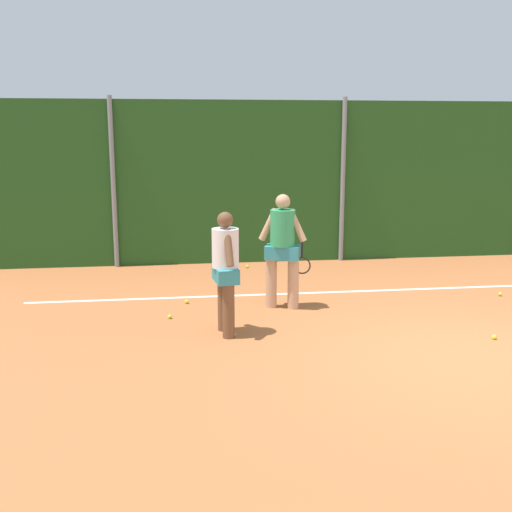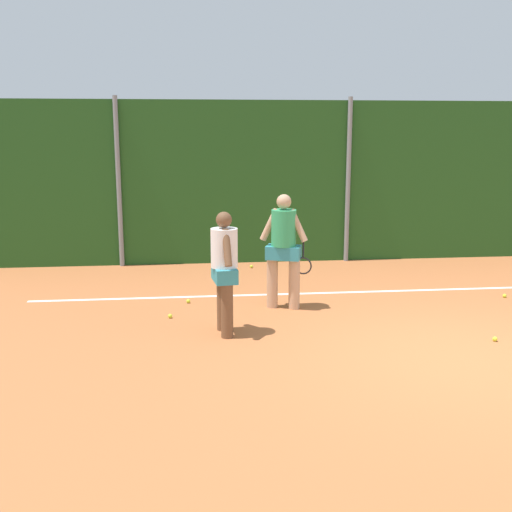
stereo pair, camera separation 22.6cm
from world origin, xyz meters
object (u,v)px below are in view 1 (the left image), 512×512
tennis_ball_9 (170,317)px  tennis_ball_10 (222,306)px  tennis_ball_1 (187,302)px  player_foreground_near (226,266)px  tennis_ball_8 (271,272)px  tennis_ball_0 (494,337)px  player_midcourt (283,245)px  tennis_ball_5 (500,294)px  tennis_ball_6 (247,267)px

tennis_ball_9 → tennis_ball_10: 0.97m
tennis_ball_1 → tennis_ball_10: 0.66m
player_foreground_near → tennis_ball_8: (1.22, 3.60, -0.95)m
tennis_ball_0 → tennis_ball_1: 4.81m
tennis_ball_10 → tennis_ball_9: bearing=-151.0°
player_midcourt → tennis_ball_5: player_midcourt is taller
tennis_ball_8 → tennis_ball_1: bearing=-131.5°
tennis_ball_0 → tennis_ball_1: same height
tennis_ball_1 → tennis_ball_6: same height
player_midcourt → tennis_ball_0: (2.65, -1.93, -1.01)m
player_midcourt → tennis_ball_10: 1.40m
tennis_ball_0 → tennis_ball_9: 4.73m
tennis_ball_1 → tennis_ball_9: same height
player_midcourt → tennis_ball_9: player_midcourt is taller
tennis_ball_0 → tennis_ball_10: same height
tennis_ball_6 → tennis_ball_9: size_ratio=1.00×
player_midcourt → tennis_ball_6: bearing=113.3°
tennis_ball_1 → tennis_ball_8: bearing=48.5°
tennis_ball_9 → tennis_ball_10: (0.85, 0.47, 0.00)m
player_foreground_near → tennis_ball_10: (0.05, 1.29, -0.95)m
player_foreground_near → tennis_ball_9: size_ratio=26.49×
tennis_ball_1 → tennis_ball_6: 2.86m
tennis_ball_5 → player_foreground_near: bearing=-164.4°
tennis_ball_5 → tennis_ball_10: 4.88m
player_midcourt → tennis_ball_0: player_midcourt is taller
player_midcourt → tennis_ball_5: 4.04m
tennis_ball_0 → tennis_ball_6: same height
tennis_ball_0 → tennis_ball_8: same height
player_foreground_near → player_midcourt: player_midcourt is taller
tennis_ball_5 → tennis_ball_8: size_ratio=1.00×
tennis_ball_6 → tennis_ball_10: 2.97m
player_foreground_near → tennis_ball_10: 1.60m
player_foreground_near → tennis_ball_5: 5.20m
player_midcourt → tennis_ball_10: size_ratio=28.12×
player_foreground_near → tennis_ball_8: bearing=-25.8°
tennis_ball_0 → tennis_ball_5: size_ratio=1.00×
tennis_ball_0 → tennis_ball_9: same height
player_midcourt → tennis_ball_8: 2.62m
tennis_ball_0 → tennis_ball_8: size_ratio=1.00×
tennis_ball_0 → tennis_ball_8: (-2.44, 4.34, 0.00)m
tennis_ball_5 → tennis_ball_1: bearing=177.4°
tennis_ball_5 → tennis_ball_8: (-3.70, 2.22, 0.00)m
player_midcourt → tennis_ball_0: 3.42m
tennis_ball_8 → tennis_ball_10: 2.59m
player_midcourt → tennis_ball_9: size_ratio=28.12×
tennis_ball_1 → tennis_ball_8: size_ratio=1.00×
tennis_ball_6 → tennis_ball_10: bearing=-104.7°
tennis_ball_0 → player_midcourt: bearing=143.9°
tennis_ball_1 → tennis_ball_0: bearing=-29.4°
player_foreground_near → tennis_ball_10: size_ratio=26.49×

